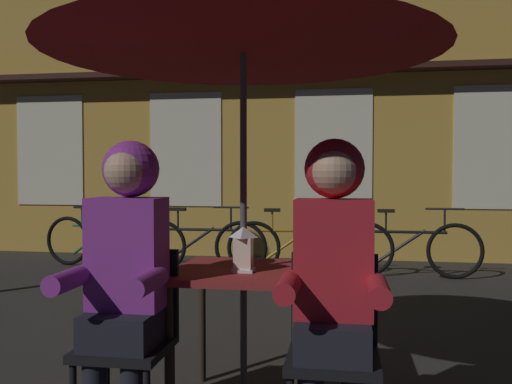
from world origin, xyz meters
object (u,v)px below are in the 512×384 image
Objects in this scene: person_right_hooded at (334,264)px; bicycle_second at (200,245)px; bicycle_fourth at (410,249)px; bicycle_nearest at (100,241)px; chair_left at (131,331)px; bicycle_third at (295,247)px; lantern at (243,248)px; person_left_hooded at (125,259)px; patio_umbrella at (243,17)px; cafe_table at (244,288)px; chair_right at (333,341)px.

person_right_hooded is 4.52m from bicycle_second.
bicycle_second is at bearing -177.34° from bicycle_fourth.
person_right_hooded is at bearing -54.22° from bicycle_nearest.
chair_left is 0.52× the size of bicycle_third.
lantern is at bearing -108.08° from bicycle_fourth.
person_left_hooded reaches higher than bicycle_second.
lantern is (0.02, -0.09, -1.20)m from patio_umbrella.
bicycle_fourth reaches higher than cafe_table.
patio_umbrella is at bearing -108.67° from bicycle_fourth.
patio_umbrella reaches higher than lantern.
person_left_hooded reaches higher than bicycle_nearest.
bicycle_second is at bearing 112.60° from person_right_hooded.
bicycle_fourth is at bearing 79.01° from chair_right.
bicycle_third is at bearing -177.98° from bicycle_fourth.
cafe_table is 1.42m from patio_umbrella.
chair_right is at bearing -31.31° from lantern.
person_right_hooded is 0.84× the size of bicycle_third.
lantern is 0.58m from person_right_hooded.
chair_right is 0.52× the size of bicycle_third.
chair_left is at bearing -142.45° from patio_umbrella.
bicycle_second is 1.00× the size of bicycle_fourth.
bicycle_fourth is (1.36, 0.05, 0.00)m from bicycle_third.
person_left_hooded is 1.00× the size of person_right_hooded.
bicycle_third is at bearing 84.40° from person_left_hooded.
person_left_hooded is (-0.48, -0.43, 0.21)m from cafe_table.
lantern is at bearing 34.44° from person_left_hooded.
bicycle_nearest is 3.97m from bicycle_fourth.
bicycle_third is at bearing 3.40° from bicycle_second.
lantern is 4.16m from bicycle_fourth.
bicycle_fourth is at bearing 2.66° from bicycle_second.
person_right_hooded is at bearing -41.57° from cafe_table.
patio_umbrella is at bearing 37.55° from chair_left.
patio_umbrella reaches higher than chair_left.
bicycle_second is at bearing 100.46° from person_left_hooded.
person_left_hooded is at bearing -145.56° from lantern.
bicycle_second and bicycle_third have the same top height.
person_right_hooded reaches higher than bicycle_second.
patio_umbrella is 4.28m from bicycle_second.
cafe_table is 0.53× the size of person_right_hooded.
patio_umbrella reaches higher than chair_right.
bicycle_third is (-0.07, 3.79, -0.29)m from cafe_table.
chair_left is at bearing 180.00° from chair_right.
person_left_hooded is at bearing -138.43° from patio_umbrella.
cafe_table is 0.44× the size of bicycle_third.
chair_left is 4.18m from bicycle_third.
person_right_hooded is (0.48, -0.43, 0.21)m from cafe_table.
person_left_hooded reaches higher than cafe_table.
person_right_hooded is 0.84× the size of bicycle_nearest.
bicycle_second is (-1.25, 3.72, -0.29)m from cafe_table.
person_left_hooded is 0.96m from person_right_hooded.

